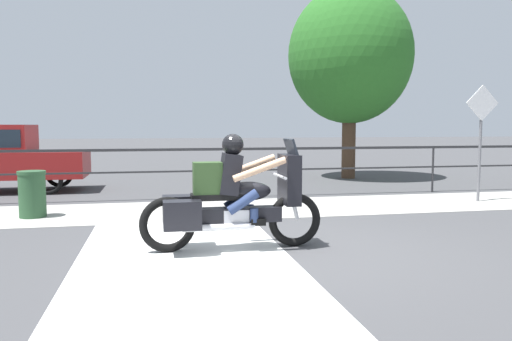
# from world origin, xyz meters

# --- Properties ---
(ground_plane) EXTENTS (120.00, 120.00, 0.00)m
(ground_plane) POSITION_xyz_m (0.00, 0.00, 0.00)
(ground_plane) COLOR #424244
(sidewalk_band) EXTENTS (44.00, 2.40, 0.01)m
(sidewalk_band) POSITION_xyz_m (0.00, 3.40, 0.01)
(sidewalk_band) COLOR #A8A59E
(sidewalk_band) RESTS_ON ground
(crosswalk_band) EXTENTS (2.66, 6.00, 0.01)m
(crosswalk_band) POSITION_xyz_m (-1.36, -0.20, 0.00)
(crosswalk_band) COLOR silver
(crosswalk_band) RESTS_ON ground
(fence_railing) EXTENTS (36.00, 0.05, 1.16)m
(fence_railing) POSITION_xyz_m (0.00, 4.94, 0.91)
(fence_railing) COLOR #232326
(fence_railing) RESTS_ON ground
(motorcycle) EXTENTS (2.46, 0.76, 1.56)m
(motorcycle) POSITION_xyz_m (-0.70, 0.20, 0.70)
(motorcycle) COLOR black
(motorcycle) RESTS_ON ground
(trash_bin) EXTENTS (0.49, 0.49, 0.85)m
(trash_bin) POSITION_xyz_m (-3.89, 3.22, 0.43)
(trash_bin) COLOR #284C2D
(trash_bin) RESTS_ON ground
(street_sign) EXTENTS (0.77, 0.06, 2.53)m
(street_sign) POSITION_xyz_m (5.22, 3.29, 1.61)
(street_sign) COLOR slate
(street_sign) RESTS_ON ground
(tree_behind_sign) EXTENTS (3.85, 3.85, 5.96)m
(tree_behind_sign) POSITION_xyz_m (4.30, 8.50, 3.82)
(tree_behind_sign) COLOR #473323
(tree_behind_sign) RESTS_ON ground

